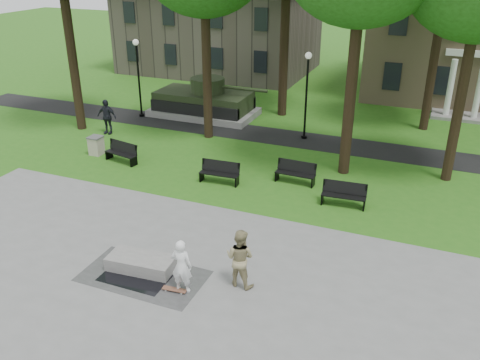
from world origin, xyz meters
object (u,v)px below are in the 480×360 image
at_px(concrete_block, 141,263).
at_px(friend_watching, 240,258).
at_px(park_bench_0, 122,152).
at_px(trash_bin, 96,145).
at_px(skateboarder, 182,266).

xyz_separation_m(concrete_block, friend_watching, (3.31, 0.46, 0.74)).
relative_size(friend_watching, park_bench_0, 1.05).
distance_m(friend_watching, trash_bin, 13.25).
distance_m(concrete_block, friend_watching, 3.42).
bearing_deg(trash_bin, friend_watching, -34.03).
bearing_deg(trash_bin, skateboarder, -41.54).
xyz_separation_m(park_bench_0, trash_bin, (-1.76, 0.32, -0.04)).
relative_size(concrete_block, skateboarder, 1.23).
height_order(concrete_block, trash_bin, trash_bin).
bearing_deg(concrete_block, skateboarder, -16.00).
bearing_deg(skateboarder, trash_bin, -49.11).
bearing_deg(friend_watching, concrete_block, 13.65).
bearing_deg(concrete_block, park_bench_0, 127.99).
bearing_deg(friend_watching, trash_bin, -28.32).
bearing_deg(park_bench_0, friend_watching, -26.07).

